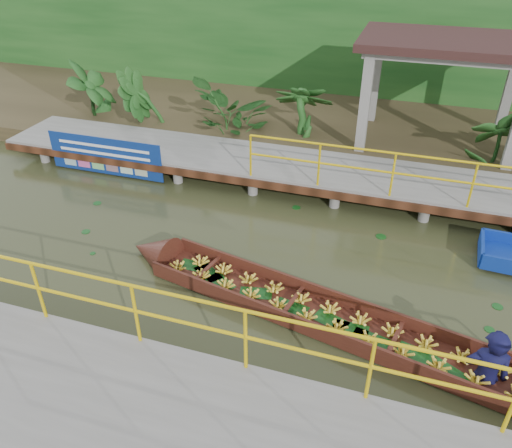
% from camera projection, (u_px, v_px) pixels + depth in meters
% --- Properties ---
extents(ground, '(80.00, 80.00, 0.00)m').
position_uv_depth(ground, '(258.00, 265.00, 9.73)').
color(ground, '#2B2E17').
rests_on(ground, ground).
extents(land_strip, '(30.00, 8.00, 0.45)m').
position_uv_depth(land_strip, '(331.00, 122.00, 15.64)').
color(land_strip, '#322A19').
rests_on(land_strip, ground).
extents(far_dock, '(16.00, 2.06, 1.66)m').
position_uv_depth(far_dock, '(301.00, 169.00, 12.23)').
color(far_dock, slate).
rests_on(far_dock, ground).
extents(pavilion, '(4.40, 3.00, 3.00)m').
position_uv_depth(pavilion, '(448.00, 53.00, 12.51)').
color(pavilion, slate).
rests_on(pavilion, ground).
extents(foliage_backdrop, '(30.00, 0.80, 4.00)m').
position_uv_depth(foliage_backdrop, '(349.00, 46.00, 16.71)').
color(foliage_backdrop, '#154417').
rests_on(foliage_backdrop, ground).
extents(vendor_boat, '(8.82, 2.68, 2.21)m').
position_uv_depth(vendor_boat, '(369.00, 325.00, 7.91)').
color(vendor_boat, '#34150E').
rests_on(vendor_boat, ground).
extents(blue_banner, '(3.19, 0.04, 1.00)m').
position_uv_depth(blue_banner, '(105.00, 156.00, 12.70)').
color(blue_banner, navy).
rests_on(blue_banner, ground).
extents(tropical_plants, '(14.34, 1.34, 1.67)m').
position_uv_depth(tropical_plants, '(292.00, 110.00, 13.50)').
color(tropical_plants, '#154417').
rests_on(tropical_plants, ground).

